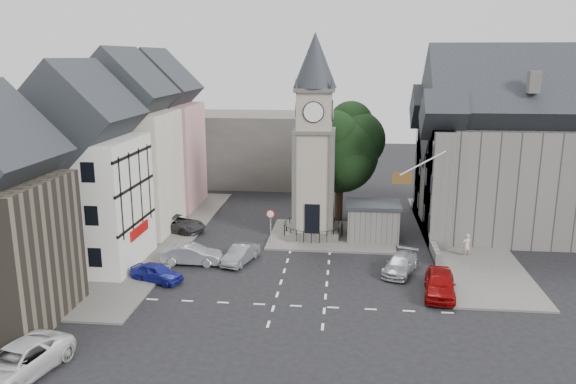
# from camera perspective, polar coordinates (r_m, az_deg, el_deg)

# --- Properties ---
(ground) EXTENTS (120.00, 120.00, 0.00)m
(ground) POSITION_cam_1_polar(r_m,az_deg,el_deg) (38.96, 1.84, -8.10)
(ground) COLOR black
(ground) RESTS_ON ground
(pavement_west) EXTENTS (6.00, 30.00, 0.14)m
(pavement_west) POSITION_cam_1_polar(r_m,az_deg,el_deg) (46.96, -13.04, -4.53)
(pavement_west) COLOR #595651
(pavement_west) RESTS_ON ground
(pavement_east) EXTENTS (6.00, 26.00, 0.14)m
(pavement_east) POSITION_cam_1_polar(r_m,az_deg,el_deg) (47.33, 17.28, -4.66)
(pavement_east) COLOR #595651
(pavement_east) RESTS_ON ground
(central_island) EXTENTS (10.00, 8.00, 0.16)m
(central_island) POSITION_cam_1_polar(r_m,az_deg,el_deg) (46.39, 4.43, -4.43)
(central_island) COLOR #595651
(central_island) RESTS_ON ground
(road_markings) EXTENTS (20.00, 8.00, 0.01)m
(road_markings) POSITION_cam_1_polar(r_m,az_deg,el_deg) (33.92, 1.15, -11.51)
(road_markings) COLOR silver
(road_markings) RESTS_ON ground
(clock_tower) EXTENTS (4.86, 4.86, 16.25)m
(clock_tower) POSITION_cam_1_polar(r_m,az_deg,el_deg) (44.62, 2.68, 5.49)
(clock_tower) COLOR #4C4944
(clock_tower) RESTS_ON ground
(stone_shelter) EXTENTS (4.30, 3.30, 3.08)m
(stone_shelter) POSITION_cam_1_polar(r_m,az_deg,el_deg) (45.52, 8.60, -2.96)
(stone_shelter) COLOR #63615B
(stone_shelter) RESTS_ON ground
(town_tree) EXTENTS (7.20, 7.20, 10.80)m
(town_tree) POSITION_cam_1_polar(r_m,az_deg,el_deg) (49.68, 5.32, 4.94)
(town_tree) COLOR black
(town_tree) RESTS_ON ground
(warning_sign_post) EXTENTS (0.70, 0.19, 2.85)m
(warning_sign_post) POSITION_cam_1_polar(r_m,az_deg,el_deg) (43.73, -1.80, -2.85)
(warning_sign_post) COLOR black
(warning_sign_post) RESTS_ON ground
(terrace_pink) EXTENTS (8.10, 7.60, 12.80)m
(terrace_pink) POSITION_cam_1_polar(r_m,az_deg,el_deg) (55.71, -13.02, 5.18)
(terrace_pink) COLOR #CC8F8C
(terrace_pink) RESTS_ON ground
(terrace_cream) EXTENTS (8.10, 7.60, 12.80)m
(terrace_cream) POSITION_cam_1_polar(r_m,az_deg,el_deg) (48.30, -16.06, 3.75)
(terrace_cream) COLOR beige
(terrace_cream) RESTS_ON ground
(terrace_tudor) EXTENTS (8.10, 7.60, 12.00)m
(terrace_tudor) POSITION_cam_1_polar(r_m,az_deg,el_deg) (41.20, -20.13, 1.26)
(terrace_tudor) COLOR silver
(terrace_tudor) RESTS_ON ground
(backdrop_west) EXTENTS (20.00, 10.00, 8.00)m
(backdrop_west) POSITION_cam_1_polar(r_m,az_deg,el_deg) (66.56, -6.72, 4.51)
(backdrop_west) COLOR #4C4944
(backdrop_west) RESTS_ON ground
(east_building) EXTENTS (14.40, 11.40, 12.60)m
(east_building) POSITION_cam_1_polar(r_m,az_deg,el_deg) (49.56, 21.21, 3.22)
(east_building) COLOR #63615B
(east_building) RESTS_ON ground
(east_boundary_wall) EXTENTS (0.40, 16.00, 0.90)m
(east_boundary_wall) POSITION_cam_1_polar(r_m,az_deg,el_deg) (48.63, 13.63, -3.47)
(east_boundary_wall) COLOR #63615B
(east_boundary_wall) RESTS_ON ground
(flagpole) EXTENTS (3.68, 0.10, 2.74)m
(flagpole) POSITION_cam_1_polar(r_m,az_deg,el_deg) (41.15, 13.53, 2.86)
(flagpole) COLOR white
(flagpole) RESTS_ON ground
(car_west_blue) EXTENTS (3.92, 2.62, 1.24)m
(car_west_blue) POSITION_cam_1_polar(r_m,az_deg,el_deg) (38.12, -13.20, -7.97)
(car_west_blue) COLOR navy
(car_west_blue) RESTS_ON ground
(car_west_silver) EXTENTS (4.29, 1.53, 1.41)m
(car_west_silver) POSITION_cam_1_polar(r_m,az_deg,el_deg) (40.70, -9.73, -6.27)
(car_west_silver) COLOR #9CA0A4
(car_west_silver) RESTS_ON ground
(car_west_grey) EXTENTS (5.49, 3.97, 1.39)m
(car_west_grey) POSITION_cam_1_polar(r_m,az_deg,el_deg) (48.28, -11.19, -3.16)
(car_west_grey) COLOR #2E2E30
(car_west_grey) RESTS_ON ground
(car_island_silver) EXTENTS (2.37, 4.07, 1.27)m
(car_island_silver) POSITION_cam_1_polar(r_m,az_deg,el_deg) (40.53, -4.85, -6.31)
(car_island_silver) COLOR gray
(car_island_silver) RESTS_ON ground
(car_island_east) EXTENTS (3.10, 4.58, 1.23)m
(car_island_east) POSITION_cam_1_polar(r_m,az_deg,el_deg) (39.31, 11.34, -7.20)
(car_island_east) COLOR #A5A8AD
(car_island_east) RESTS_ON ground
(car_east_red) EXTENTS (2.40, 4.75, 1.55)m
(car_east_red) POSITION_cam_1_polar(r_m,az_deg,el_deg) (36.29, 15.17, -8.94)
(car_east_red) COLOR #890708
(car_east_red) RESTS_ON ground
(van_sw_white) EXTENTS (3.74, 5.93, 1.53)m
(van_sw_white) POSITION_cam_1_polar(r_m,az_deg,el_deg) (29.55, -25.85, -15.35)
(van_sw_white) COLOR silver
(van_sw_white) RESTS_ON ground
(pedestrian) EXTENTS (0.77, 0.64, 1.81)m
(pedestrian) POSITION_cam_1_polar(r_m,az_deg,el_deg) (43.35, 17.67, -5.21)
(pedestrian) COLOR beige
(pedestrian) RESTS_ON ground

